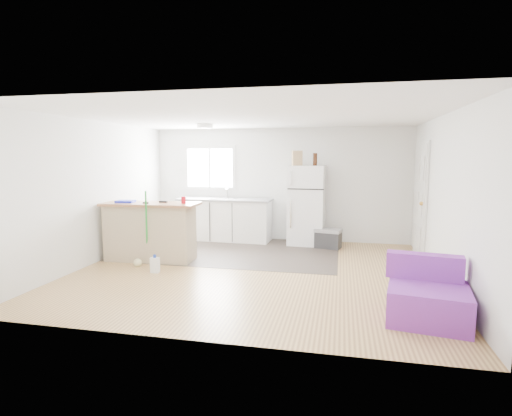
{
  "coord_description": "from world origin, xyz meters",
  "views": [
    {
      "loc": [
        1.32,
        -6.01,
        1.79
      ],
      "look_at": [
        -0.12,
        0.7,
        0.91
      ],
      "focal_mm": 28.0,
      "sensor_mm": 36.0,
      "label": 1
    }
  ],
  "objects": [
    {
      "name": "refrigerator",
      "position": [
        0.64,
        2.15,
        0.81
      ],
      "size": [
        0.74,
        0.71,
        1.62
      ],
      "rotation": [
        0.0,
        0.0,
        -0.04
      ],
      "color": "white",
      "rests_on": "floor"
    },
    {
      "name": "bottle_left",
      "position": [
        0.79,
        2.07,
        1.74
      ],
      "size": [
        0.09,
        0.09,
        0.25
      ],
      "primitive_type": "cylinder",
      "rotation": [
        0.0,
        0.0,
        -0.31
      ],
      "color": "#381A0A",
      "rests_on": "refrigerator"
    },
    {
      "name": "blue_tray",
      "position": [
        -2.33,
        0.22,
        1.03
      ],
      "size": [
        0.33,
        0.26,
        0.04
      ],
      "primitive_type": "cube",
      "rotation": [
        0.0,
        0.0,
        0.13
      ],
      "color": "#151DC5",
      "rests_on": "peninsula"
    },
    {
      "name": "cleaner_jug",
      "position": [
        -1.49,
        -0.43,
        0.12
      ],
      "size": [
        0.13,
        0.09,
        0.29
      ],
      "rotation": [
        0.0,
        0.0,
        0.02
      ],
      "color": "white",
      "rests_on": "floor"
    },
    {
      "name": "tool_a",
      "position": [
        -1.68,
        0.33,
        1.03
      ],
      "size": [
        0.14,
        0.06,
        0.03
      ],
      "primitive_type": "cube",
      "rotation": [
        0.0,
        0.0,
        -0.05
      ],
      "color": "black",
      "rests_on": "peninsula"
    },
    {
      "name": "kitchen_cabinets",
      "position": [
        -1.12,
        2.19,
        0.46
      ],
      "size": [
        2.04,
        0.69,
        1.18
      ],
      "rotation": [
        0.0,
        0.0,
        -0.03
      ],
      "color": "white",
      "rests_on": "floor"
    },
    {
      "name": "cooler",
      "position": [
        1.09,
        1.87,
        0.2
      ],
      "size": [
        0.57,
        0.45,
        0.38
      ],
      "rotation": [
        0.0,
        0.0,
        -0.23
      ],
      "color": "#2B2B2D",
      "rests_on": "floor"
    },
    {
      "name": "cardboard_box",
      "position": [
        0.43,
        2.13,
        1.77
      ],
      "size": [
        0.22,
        0.17,
        0.3
      ],
      "primitive_type": "cube",
      "rotation": [
        0.0,
        0.0,
        0.38
      ],
      "color": "tan",
      "rests_on": "refrigerator"
    },
    {
      "name": "purple_seat",
      "position": [
        2.28,
        -1.46,
        0.25
      ],
      "size": [
        0.95,
        0.91,
        0.68
      ],
      "rotation": [
        0.0,
        0.0,
        -0.16
      ],
      "color": "purple",
      "rests_on": "floor"
    },
    {
      "name": "bottle_right",
      "position": [
        0.8,
        2.09,
        1.74
      ],
      "size": [
        0.09,
        0.09,
        0.25
      ],
      "primitive_type": "cylinder",
      "rotation": [
        0.0,
        0.0,
        -0.3
      ],
      "color": "#381A0A",
      "rests_on": "refrigerator"
    },
    {
      "name": "window",
      "position": [
        -1.55,
        2.49,
        1.55
      ],
      "size": [
        1.18,
        0.06,
        0.98
      ],
      "color": "white",
      "rests_on": "back_wall"
    },
    {
      "name": "ceiling_fixture",
      "position": [
        -1.2,
        1.2,
        2.36
      ],
      "size": [
        0.3,
        0.3,
        0.07
      ],
      "primitive_type": "cylinder",
      "color": "white",
      "rests_on": "ceiling"
    },
    {
      "name": "peninsula",
      "position": [
        -1.91,
        0.27,
        0.51
      ],
      "size": [
        1.67,
        0.7,
        1.01
      ],
      "rotation": [
        0.0,
        0.0,
        0.04
      ],
      "color": "tan",
      "rests_on": "floor"
    },
    {
      "name": "interior_door",
      "position": [
        2.72,
        1.55,
        1.02
      ],
      "size": [
        0.11,
        0.92,
        2.1
      ],
      "color": "white",
      "rests_on": "right_wall"
    },
    {
      "name": "mop",
      "position": [
        -1.9,
        -0.12,
        0.23
      ],
      "size": [
        0.28,
        0.34,
        1.27
      ],
      "rotation": [
        0.0,
        0.0,
        0.51
      ],
      "color": "green",
      "rests_on": "floor"
    },
    {
      "name": "room",
      "position": [
        0.0,
        0.0,
        1.2
      ],
      "size": [
        5.51,
        5.01,
        2.41
      ],
      "color": "olive",
      "rests_on": "ground"
    },
    {
      "name": "tool_b",
      "position": [
        -1.9,
        0.13,
        1.02
      ],
      "size": [
        0.11,
        0.07,
        0.03
      ],
      "primitive_type": "cube",
      "rotation": [
        0.0,
        0.0,
        -0.36
      ],
      "color": "black",
      "rests_on": "peninsula"
    },
    {
      "name": "red_cup",
      "position": [
        -1.29,
        0.29,
        1.07
      ],
      "size": [
        0.1,
        0.1,
        0.12
      ],
      "primitive_type": "cylinder",
      "rotation": [
        0.0,
        0.0,
        -0.31
      ],
      "color": "red",
      "rests_on": "peninsula"
    },
    {
      "name": "vinyl_zone",
      "position": [
        -0.73,
        1.25,
        0.0
      ],
      "size": [
        4.05,
        2.5,
        0.0
      ],
      "primitive_type": "cube",
      "color": "#352E27",
      "rests_on": "floor"
    }
  ]
}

